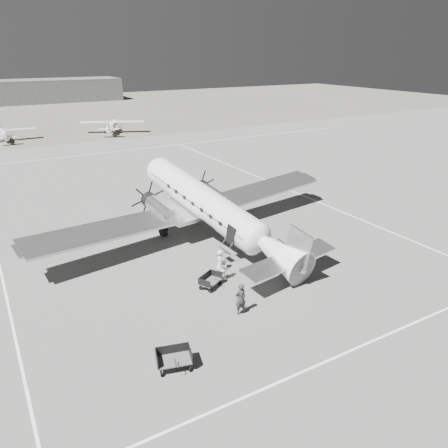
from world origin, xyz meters
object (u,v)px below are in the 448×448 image
at_px(dc3_airliner, 212,210).
at_px(ground_crew, 241,299).
at_px(ramp_agent, 224,269).
at_px(baggage_cart_far, 174,360).
at_px(baggage_cart_near, 210,281).
at_px(passenger, 220,260).
at_px(light_plane_right, 112,127).
at_px(light_plane_left, 4,135).
at_px(hangar_main, 49,91).

xyz_separation_m(dc3_airliner, ground_crew, (-3.65, -10.26, -1.75)).
bearing_deg(ramp_agent, ground_crew, 161.60).
distance_m(baggage_cart_far, ramp_agent, 9.42).
xyz_separation_m(baggage_cart_near, ramp_agent, (1.35, 0.54, 0.34)).
relative_size(dc3_airliner, passenger, 18.52).
xyz_separation_m(baggage_cart_far, ramp_agent, (6.69, 6.64, 0.28)).
distance_m(ramp_agent, passenger, 1.31).
bearing_deg(light_plane_right, light_plane_left, -160.26).
bearing_deg(ramp_agent, baggage_cart_far, 133.40).
bearing_deg(dc3_airliner, ramp_agent, -120.65).
height_order(baggage_cart_near, ramp_agent, ramp_agent).
height_order(light_plane_left, ramp_agent, light_plane_left).
height_order(dc3_airliner, ramp_agent, dc3_airliner).
bearing_deg(dc3_airliner, ground_crew, -118.95).
height_order(dc3_airliner, passenger, dc3_airliner).
xyz_separation_m(hangar_main, passenger, (-9.35, -122.70, -2.52)).
relative_size(light_plane_right, passenger, 7.71).
bearing_deg(baggage_cart_near, hangar_main, 55.80).
xyz_separation_m(ramp_agent, passenger, (0.40, 1.25, -0.01)).
bearing_deg(hangar_main, light_plane_left, -106.16).
bearing_deg(ground_crew, dc3_airliner, -109.41).
xyz_separation_m(ground_crew, passenger, (1.68, 5.41, -0.22)).
xyz_separation_m(light_plane_left, baggage_cart_near, (7.07, -61.76, -0.64)).
bearing_deg(passenger, dc3_airliner, -4.08).
distance_m(baggage_cart_near, ground_crew, 3.67).
bearing_deg(hangar_main, baggage_cart_near, -95.10).
bearing_deg(baggage_cart_near, passenger, 16.41).
height_order(dc3_airliner, baggage_cart_near, dc3_airliner).
relative_size(baggage_cart_near, ground_crew, 0.80).
xyz_separation_m(baggage_cart_far, ground_crew, (5.41, 2.47, 0.49)).
xyz_separation_m(dc3_airliner, passenger, (-1.97, -4.84, -1.98)).
distance_m(light_plane_right, baggage_cart_near, 61.49).
relative_size(light_plane_left, passenger, 6.74).
relative_size(hangar_main, light_plane_left, 3.99).
bearing_deg(ramp_agent, light_plane_right, -11.02).
xyz_separation_m(light_plane_left, ramp_agent, (8.42, -61.23, -0.30)).
bearing_deg(ground_crew, ramp_agent, -106.86).
bearing_deg(dc3_airliner, baggage_cart_far, -134.82).
distance_m(ground_crew, passenger, 5.67).
height_order(ground_crew, passenger, ground_crew).
relative_size(ramp_agent, passenger, 1.02).
relative_size(dc3_airliner, baggage_cart_near, 18.06).
distance_m(dc3_airliner, light_plane_right, 54.35).
bearing_deg(passenger, hangar_main, 13.68).
distance_m(light_plane_left, baggage_cart_near, 62.17).
distance_m(hangar_main, passenger, 123.08).
relative_size(light_plane_left, light_plane_right, 0.87).
bearing_deg(hangar_main, passenger, -94.36).
xyz_separation_m(light_plane_left, baggage_cart_far, (1.73, -67.86, -0.58)).
bearing_deg(ground_crew, passenger, -107.05).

